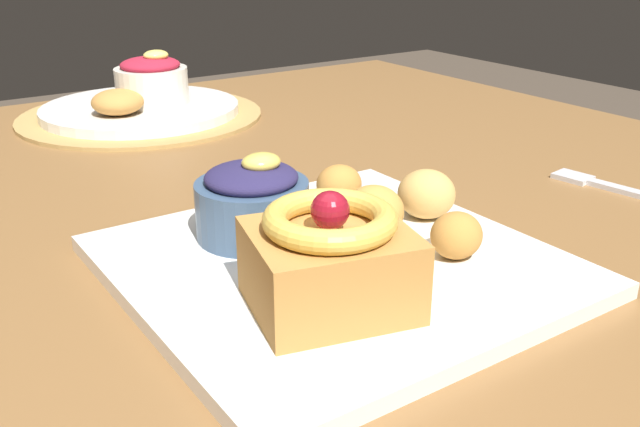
{
  "coord_description": "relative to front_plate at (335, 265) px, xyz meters",
  "views": [
    {
      "loc": [
        -0.19,
        -0.54,
        0.96
      ],
      "look_at": [
        0.08,
        -0.14,
        0.77
      ],
      "focal_mm": 39.79,
      "sensor_mm": 36.0,
      "label": 1
    }
  ],
  "objects": [
    {
      "name": "back_pastry",
      "position": [
        0.01,
        0.48,
        0.03
      ],
      "size": [
        0.06,
        0.06,
        0.03
      ],
      "primitive_type": "ellipsoid",
      "color": "#B77F3D",
      "rests_on": "back_plate"
    },
    {
      "name": "fritter_back",
      "position": [
        0.05,
        0.02,
        0.03
      ],
      "size": [
        0.05,
        0.05,
        0.04
      ],
      "primitive_type": "ellipsoid",
      "color": "gold",
      "rests_on": "front_plate"
    },
    {
      "name": "back_ramekin",
      "position": [
        0.07,
        0.51,
        0.04
      ],
      "size": [
        0.09,
        0.09,
        0.07
      ],
      "color": "silver",
      "rests_on": "back_plate"
    },
    {
      "name": "dining_table",
      "position": [
        -0.08,
        0.16,
        -0.09
      ],
      "size": [
        1.32,
        1.05,
        0.73
      ],
      "color": "brown",
      "rests_on": "ground_plane"
    },
    {
      "name": "berry_ramekin",
      "position": [
        -0.03,
        0.07,
        0.03
      ],
      "size": [
        0.09,
        0.09,
        0.07
      ],
      "color": "#3D5675",
      "rests_on": "front_plate"
    },
    {
      "name": "cake_slice",
      "position": [
        -0.04,
        -0.06,
        0.04
      ],
      "size": [
        0.11,
        0.11,
        0.08
      ],
      "rotation": [
        0.0,
        0.0,
        -0.25
      ],
      "color": "#B77F3D",
      "rests_on": "front_plate"
    },
    {
      "name": "front_plate",
      "position": [
        0.0,
        0.0,
        0.0
      ],
      "size": [
        0.29,
        0.29,
        0.01
      ],
      "primitive_type": "cube",
      "color": "white",
      "rests_on": "dining_table"
    },
    {
      "name": "fritter_middle",
      "position": [
        0.07,
        0.09,
        0.02
      ],
      "size": [
        0.04,
        0.04,
        0.03
      ],
      "primitive_type": "ellipsoid",
      "color": "#BC7F38",
      "rests_on": "front_plate"
    },
    {
      "name": "fritter_front",
      "position": [
        0.07,
        -0.05,
        0.02
      ],
      "size": [
        0.04,
        0.04,
        0.03
      ],
      "primitive_type": "ellipsoid",
      "color": "#BC7F38",
      "rests_on": "front_plate"
    },
    {
      "name": "back_plate",
      "position": [
        0.05,
        0.52,
        0.01
      ],
      "size": [
        0.26,
        0.26,
        0.01
      ],
      "primitive_type": "cylinder",
      "color": "white",
      "rests_on": "woven_placemat"
    },
    {
      "name": "woven_placemat",
      "position": [
        0.05,
        0.52,
        -0.0
      ],
      "size": [
        0.32,
        0.32,
        0.0
      ],
      "primitive_type": "cylinder",
      "color": "#AD894C",
      "rests_on": "dining_table"
    },
    {
      "name": "fork",
      "position": [
        0.32,
        0.0,
        -0.0
      ],
      "size": [
        0.04,
        0.13,
        0.0
      ],
      "rotation": [
        0.0,
        0.0,
        1.71
      ],
      "color": "silver",
      "rests_on": "dining_table"
    },
    {
      "name": "fritter_extra",
      "position": [
        0.11,
        0.02,
        0.03
      ],
      "size": [
        0.05,
        0.05,
        0.04
      ],
      "primitive_type": "ellipsoid",
      "color": "tan",
      "rests_on": "front_plate"
    }
  ]
}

